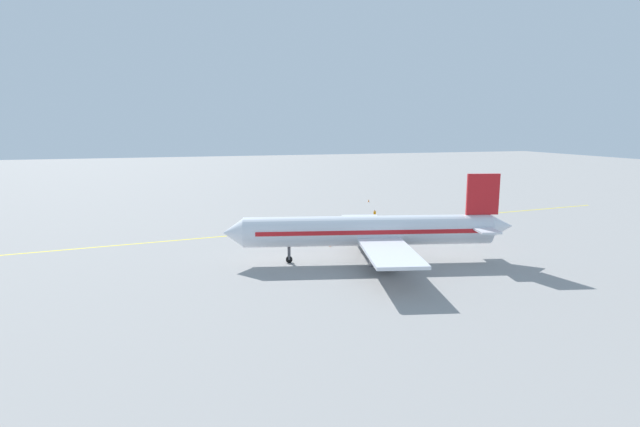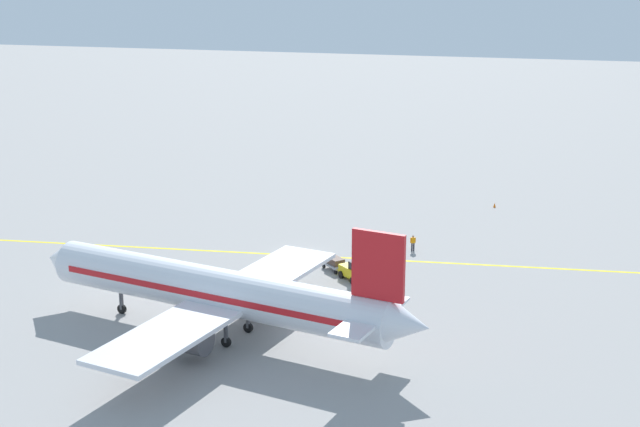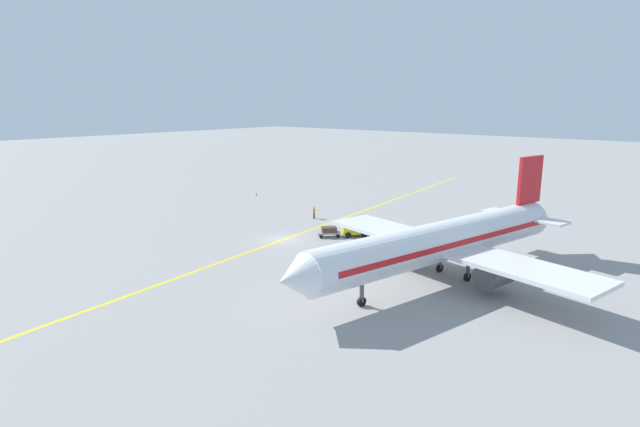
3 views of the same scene
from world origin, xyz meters
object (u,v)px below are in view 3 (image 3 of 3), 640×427
Objects in this scene: traffic_cone_near_nose at (256,194)px; traffic_cone_mid_apron at (352,265)px; ground_crew_worker at (314,212)px; airplane_at_gate at (444,241)px; baggage_tug_white at (356,229)px; baggage_cart_trailing at (329,231)px.

traffic_cone_near_nose is 41.55m from traffic_cone_mid_apron.
traffic_cone_mid_apron is at bearing 140.70° from ground_crew_worker.
airplane_at_gate is 64.10× the size of traffic_cone_near_nose.
traffic_cone_near_nose is (29.40, -10.68, -0.63)m from baggage_tug_white.
airplane_at_gate is at bearing 154.30° from baggage_tug_white.
baggage_tug_white is at bearing -55.81° from traffic_cone_mid_apron.
baggage_tug_white reaches higher than traffic_cone_mid_apron.
baggage_tug_white reaches higher than traffic_cone_near_nose.
ground_crew_worker is 21.71m from traffic_cone_mid_apron.
traffic_cone_near_nose is (27.16, -13.10, -0.49)m from baggage_cart_trailing.
baggage_cart_trailing is at bearing -39.80° from traffic_cone_mid_apron.
baggage_tug_white is 5.85× the size of traffic_cone_near_nose.
baggage_cart_trailing is at bearing 154.25° from traffic_cone_near_nose.
airplane_at_gate reaches higher than ground_crew_worker.
baggage_cart_trailing reaches higher than traffic_cone_near_nose.
baggage_tug_white is at bearing 160.03° from traffic_cone_near_nose.
ground_crew_worker is 20.50m from traffic_cone_near_nose.
baggage_cart_trailing is (2.24, 2.42, -0.14)m from baggage_tug_white.
baggage_tug_white is 1.92× the size of ground_crew_worker.
ground_crew_worker reaches higher than traffic_cone_mid_apron.
airplane_at_gate is 12.34× the size of baggage_cart_trailing.
airplane_at_gate is 27.90m from ground_crew_worker.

